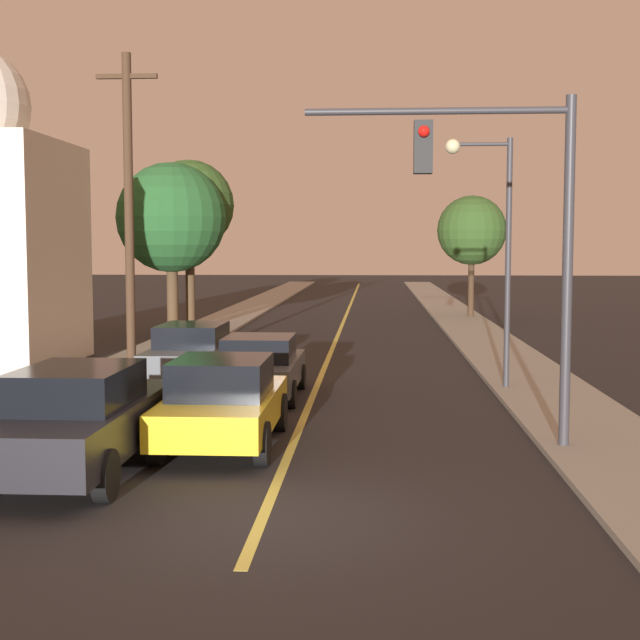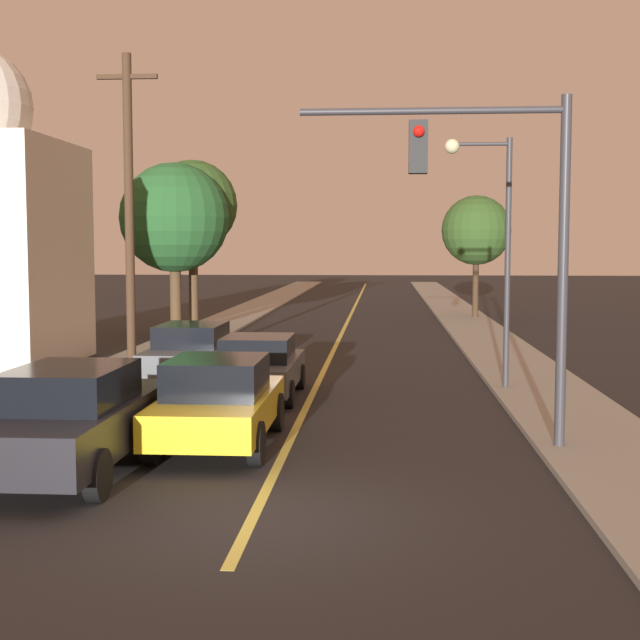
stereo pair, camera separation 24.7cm
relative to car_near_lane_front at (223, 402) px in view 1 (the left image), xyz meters
name	(u,v)px [view 1 (the left image)]	position (x,y,z in m)	size (l,w,h in m)	color
ground_plane	(263,517)	(1.22, -4.06, -0.82)	(200.00, 200.00, 0.00)	black
road_surface	(347,313)	(1.22, 31.94, -0.82)	(8.74, 80.00, 0.01)	black
sidewalk_left	(243,312)	(-4.40, 31.94, -0.76)	(2.50, 80.00, 0.12)	gray
sidewalk_right	(453,313)	(6.84, 31.94, -0.76)	(2.50, 80.00, 0.12)	gray
car_near_lane_front	(223,402)	(0.00, 0.00, 0.00)	(1.97, 4.49, 1.61)	gold
car_near_lane_second	(260,367)	(0.00, 5.16, -0.07)	(1.92, 4.27, 1.48)	#474C51
car_outer_lane_front	(81,418)	(-1.92, -1.95, 0.06)	(1.95, 5.19, 1.71)	black
car_outer_lane_second	(194,355)	(-1.92, 6.82, -0.01)	(1.91, 4.86, 1.62)	#474C51
traffic_signal_mast	(506,210)	(4.94, 0.02, 3.37)	(4.62, 0.42, 6.01)	#333338
streetlamp_right	(492,225)	(5.54, 6.53, 3.27)	(1.63, 0.36, 6.08)	#333338
utility_pole_left	(129,211)	(-3.75, 7.58, 3.68)	(1.60, 0.24, 8.44)	#422D1E
tree_left_near	(171,218)	(-5.22, 18.91, 3.85)	(4.27, 4.27, 6.71)	#4C3823
tree_left_far	(189,206)	(-4.83, 20.40, 4.39)	(3.64, 3.64, 6.95)	#4C3823
tree_right_near	(472,231)	(7.45, 28.77, 3.53)	(3.40, 3.40, 5.95)	#3D2B1C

